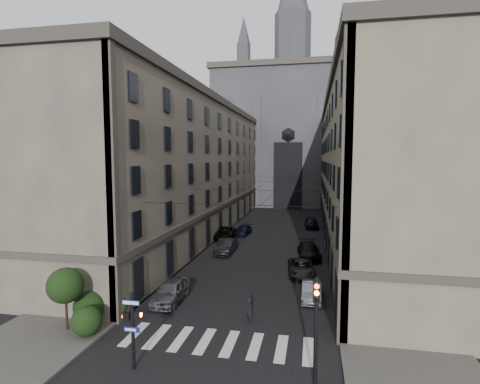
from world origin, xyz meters
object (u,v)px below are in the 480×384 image
Objects in this scene: traffic_light_right at (316,318)px; car_right_midnear at (301,268)px; car_right_midfar at (309,251)px; car_left_midfar at (224,233)px; car_right_near at (312,291)px; car_left_midnear at (226,246)px; car_left_far at (243,231)px; gothic_tower at (291,128)px; car_right_far at (312,223)px; pedestrian at (250,310)px; car_left_near at (170,291)px; pedestrian_signal_left at (133,325)px.

traffic_light_right reaches higher than car_right_midnear.
car_right_midnear is 6.19m from car_right_midfar.
car_left_midfar is 22.61m from car_right_near.
car_left_far is (0.00, 10.26, -0.17)m from car_left_midnear.
car_left_far is 1.09× the size of car_right_near.
car_right_near is (5.36, -62.14, -17.13)m from gothic_tower.
car_right_far reaches higher than pedestrian.
car_left_midnear is at bearing 128.24° from car_right_near.
car_right_near is 5.99m from car_right_midnear.
car_right_midnear reaches higher than car_right_near.
car_right_midfar is (-0.58, 22.97, -2.50)m from traffic_light_right.
car_left_midfar reaches higher than car_right_near.
traffic_light_right is 1.28× the size of car_right_near.
gothic_tower is 58.93m from car_right_midnear.
car_left_near reaches higher than car_right_near.
car_left_midnear is 1.12× the size of car_left_far.
car_left_midfar is 1.16× the size of car_right_far.
pedestrian_signal_left is 0.84× the size of car_right_far.
pedestrian is at bearing -71.48° from car_left_midnear.
gothic_tower reaches higher than car_left_midnear.
car_right_midfar is 1.14× the size of car_right_far.
gothic_tower is 74.67m from traffic_light_right.
gothic_tower is 67.02m from car_left_near.
car_right_near is 0.85× the size of car_right_far.
pedestrian_signal_left is at bearing 120.55° from pedestrian.
car_left_midfar is 17.18m from car_right_midnear.
car_right_midfar is (10.03, 14.57, -0.03)m from car_left_near.
traffic_light_right is 11.21m from car_right_near.
gothic_tower is at bearing 94.90° from car_right_near.
gothic_tower is at bearing -21.01° from pedestrian.
pedestrian_signal_left is at bearing -119.88° from car_right_midnear.
car_left_near reaches higher than car_left_far.
car_right_midfar is 17.62m from car_right_far.
car_right_midfar is at bearing -34.26° from pedestrian.
car_left_near is at bearing -89.98° from car_left_midfar.
car_right_midnear is (7.92, 17.23, -1.63)m from pedestrian_signal_left.
car_right_near is 2.51× the size of pedestrian.
car_left_midfar is 1.11× the size of car_right_midnear.
car_left_midfar is at bearing 140.17° from car_right_midfar.
car_right_midfar is (0.62, 6.16, 0.09)m from car_right_midnear.
car_left_midfar is 25.42m from pedestrian.
car_right_midnear is at bearing -85.52° from gothic_tower.
gothic_tower is 14.50× the size of pedestrian_signal_left.
car_left_near is 0.96× the size of car_right_midnear.
car_left_midnear is 10.61m from car_right_midnear.
car_left_midnear reaches higher than car_right_far.
traffic_light_right is 0.96× the size of car_right_midfar.
car_left_midnear is 3.06× the size of pedestrian.
car_left_near reaches higher than car_left_midfar.
car_right_near is 29.70m from car_right_far.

